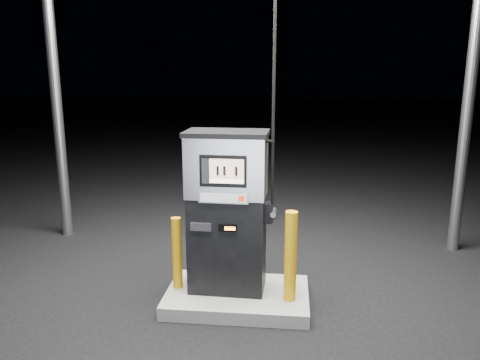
# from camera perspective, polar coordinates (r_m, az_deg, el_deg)

# --- Properties ---
(ground) EXTENTS (80.00, 80.00, 0.00)m
(ground) POSITION_cam_1_polar(r_m,az_deg,el_deg) (5.53, -0.32, -14.74)
(ground) COLOR black
(ground) RESTS_ON ground
(pump_island) EXTENTS (1.60, 1.00, 0.15)m
(pump_island) POSITION_cam_1_polar(r_m,az_deg,el_deg) (5.49, -0.32, -14.05)
(pump_island) COLOR slate
(pump_island) RESTS_ON ground
(fuel_dispenser) EXTENTS (1.00, 0.56, 3.76)m
(fuel_dispenser) POSITION_cam_1_polar(r_m,az_deg,el_deg) (5.19, -1.53, -3.71)
(fuel_dispenser) COLOR black
(fuel_dispenser) RESTS_ON pump_island
(bollard_left) EXTENTS (0.14, 0.14, 0.84)m
(bollard_left) POSITION_cam_1_polar(r_m,az_deg,el_deg) (5.42, -7.69, -8.81)
(bollard_left) COLOR #D1930B
(bollard_left) RESTS_ON pump_island
(bollard_right) EXTENTS (0.18, 0.18, 1.00)m
(bollard_right) POSITION_cam_1_polar(r_m,az_deg,el_deg) (5.09, 6.18, -9.25)
(bollard_right) COLOR #D1930B
(bollard_right) RESTS_ON pump_island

